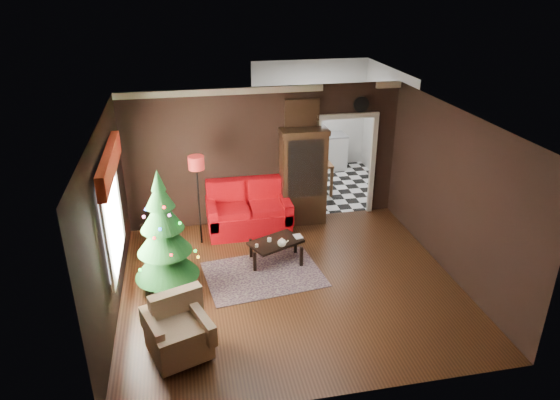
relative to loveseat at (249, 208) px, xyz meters
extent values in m
plane|color=black|center=(0.40, -2.05, -0.50)|extent=(5.50, 5.50, 0.00)
plane|color=white|center=(0.40, -2.05, 2.30)|extent=(5.50, 5.50, 0.00)
plane|color=black|center=(0.40, 0.45, 0.90)|extent=(5.50, 0.00, 5.50)
plane|color=black|center=(0.40, -4.55, 0.90)|extent=(5.50, 0.00, 5.50)
plane|color=black|center=(-2.35, -2.05, 0.90)|extent=(0.00, 5.50, 5.50)
plane|color=black|center=(3.15, -2.05, 0.90)|extent=(0.00, 5.50, 5.50)
cube|color=white|center=(-2.31, -1.85, 0.95)|extent=(0.05, 1.60, 1.40)
cube|color=maroon|center=(-2.23, -1.85, 1.77)|extent=(0.12, 2.10, 0.35)
plane|color=white|center=(2.10, 1.95, -0.50)|extent=(3.00, 3.00, 0.00)
cube|color=white|center=(2.10, 3.40, 1.20)|extent=(0.70, 0.06, 0.70)
cube|color=#2E1C27|center=(0.01, -1.66, -0.49)|extent=(2.10, 1.64, 0.01)
cylinder|color=white|center=(0.18, -1.26, -0.05)|extent=(0.09, 0.09, 0.06)
cylinder|color=white|center=(-0.07, -1.42, -0.06)|extent=(0.08, 0.08, 0.05)
imported|color=tan|center=(0.65, -1.21, 0.01)|extent=(0.14, 0.03, 0.19)
cylinder|color=white|center=(2.35, 0.40, 1.88)|extent=(0.32, 0.32, 0.06)
cube|color=#B5813D|center=(1.15, 0.41, 1.75)|extent=(0.62, 0.05, 0.52)
cube|color=white|center=(2.10, 3.15, -0.05)|extent=(1.80, 0.60, 0.90)
camera|label=1|loc=(-1.18, -9.00, 4.24)|focal=32.44mm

